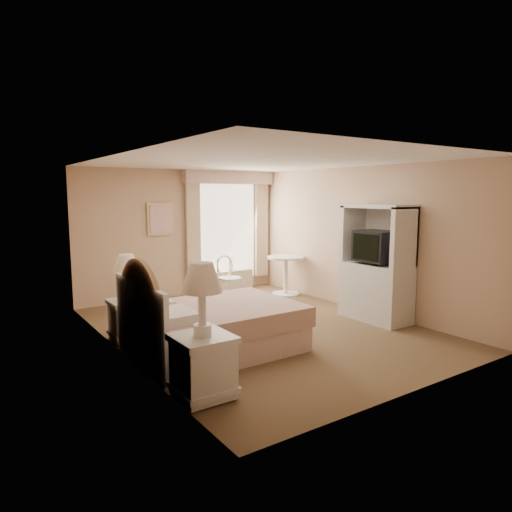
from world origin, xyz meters
TOP-DOWN VIEW (x-y plane):
  - room at (0.00, 0.00)m, footprint 4.21×5.51m
  - window at (1.05, 2.65)m, footprint 2.05×0.22m
  - framed_art at (-0.45, 2.71)m, footprint 0.52×0.04m
  - bed at (-1.12, -0.50)m, footprint 2.08×1.57m
  - nightstand_near at (-1.84, -1.67)m, footprint 0.56×0.56m
  - nightstand_far at (-1.84, 0.58)m, footprint 0.49×0.49m
  - round_table at (1.75, 1.62)m, footprint 0.74×0.74m
  - cafe_chair at (0.51, 1.82)m, footprint 0.50×0.50m
  - armoire at (1.81, -0.67)m, footprint 0.56×1.12m

SIDE VIEW (x-z plane):
  - bed at x=-1.12m, z-range -0.36..1.03m
  - nightstand_far at x=-1.84m, z-range -0.15..1.04m
  - cafe_chair at x=0.51m, z-range 0.07..0.94m
  - nightstand_near at x=-1.84m, z-range -0.17..1.18m
  - round_table at x=1.75m, z-range 0.13..0.91m
  - armoire at x=1.81m, z-range -0.16..1.71m
  - room at x=0.00m, z-range -0.01..2.50m
  - window at x=1.05m, z-range 0.09..2.60m
  - framed_art at x=-0.45m, z-range 1.24..1.86m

